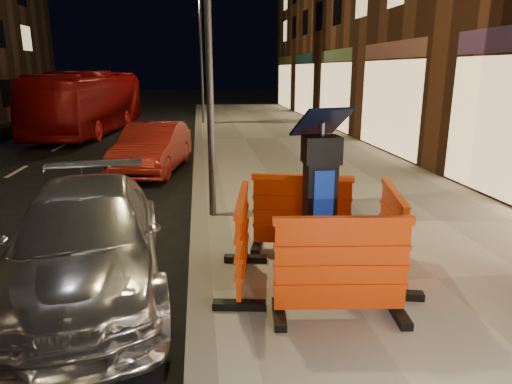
{
  "coord_description": "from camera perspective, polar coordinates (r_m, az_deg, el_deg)",
  "views": [
    {
      "loc": [
        0.06,
        -5.02,
        2.74
      ],
      "look_at": [
        0.8,
        1.0,
        1.1
      ],
      "focal_mm": 32.0,
      "sensor_mm": 36.0,
      "label": 1
    }
  ],
  "objects": [
    {
      "name": "ground_plane",
      "position": [
        5.72,
        -6.94,
        -13.62
      ],
      "size": [
        120.0,
        120.0,
        0.0
      ],
      "primitive_type": "plane",
      "color": "black",
      "rests_on": "ground"
    },
    {
      "name": "sidewalk",
      "position": [
        6.4,
        21.51,
        -10.61
      ],
      "size": [
        6.0,
        60.0,
        0.15
      ],
      "primitive_type": "cube",
      "color": "gray",
      "rests_on": "ground"
    },
    {
      "name": "kerb",
      "position": [
        5.68,
        -6.96,
        -12.96
      ],
      "size": [
        0.3,
        60.0,
        0.15
      ],
      "primitive_type": "cube",
      "color": "slate",
      "rests_on": "ground"
    },
    {
      "name": "parking_kiosk",
      "position": [
        5.62,
        7.94,
        -1.23
      ],
      "size": [
        0.76,
        0.76,
        2.04
      ],
      "primitive_type": "cube",
      "rotation": [
        0.0,
        0.0,
        -0.19
      ],
      "color": "black",
      "rests_on": "sidewalk"
    },
    {
      "name": "barrier_front",
      "position": [
        4.92,
        10.6,
        -9.38
      ],
      "size": [
        1.52,
        0.75,
        1.14
      ],
      "primitive_type": "cube",
      "rotation": [
        0.0,
        0.0,
        -0.1
      ],
      "color": "#E63C08",
      "rests_on": "sidewalk"
    },
    {
      "name": "barrier_back",
      "position": [
        6.63,
        5.71,
        -2.68
      ],
      "size": [
        1.56,
        0.94,
        1.14
      ],
      "primitive_type": "cube",
      "rotation": [
        0.0,
        0.0,
        -0.24
      ],
      "color": "#E63C08",
      "rests_on": "sidewalk"
    },
    {
      "name": "barrier_kerbside",
      "position": [
        5.6,
        -1.72,
        -6.01
      ],
      "size": [
        0.82,
        1.54,
        1.14
      ],
      "primitive_type": "cube",
      "rotation": [
        0.0,
        0.0,
        1.41
      ],
      "color": "#E63C08",
      "rests_on": "sidewalk"
    },
    {
      "name": "barrier_bldgside",
      "position": [
        6.07,
        16.52,
        -4.97
      ],
      "size": [
        0.91,
        1.56,
        1.14
      ],
      "primitive_type": "cube",
      "rotation": [
        0.0,
        0.0,
        1.34
      ],
      "color": "#E63C08",
      "rests_on": "sidewalk"
    },
    {
      "name": "car_silver",
      "position": [
        6.42,
        -19.91,
        -11.1
      ],
      "size": [
        2.43,
        4.7,
        1.3
      ],
      "primitive_type": "imported",
      "rotation": [
        0.0,
        0.0,
        0.14
      ],
      "color": "silver",
      "rests_on": "ground"
    },
    {
      "name": "car_red",
      "position": [
        12.95,
        -12.59,
        2.55
      ],
      "size": [
        2.03,
        4.16,
        1.31
      ],
      "primitive_type": "imported",
      "rotation": [
        0.0,
        0.0,
        -0.17
      ],
      "color": "maroon",
      "rests_on": "ground"
    },
    {
      "name": "bus_doubledecker",
      "position": [
        21.61,
        -19.72,
        6.97
      ],
      "size": [
        3.2,
        9.72,
        2.66
      ],
      "primitive_type": "imported",
      "rotation": [
        0.0,
        0.0,
        -0.1
      ],
      "color": "maroon",
      "rests_on": "ground"
    },
    {
      "name": "street_lamp_mid",
      "position": [
        8.03,
        -5.95,
        17.98
      ],
      "size": [
        0.12,
        0.12,
        6.0
      ],
      "primitive_type": "cylinder",
      "color": "#3F3F44",
      "rests_on": "sidewalk"
    },
    {
      "name": "street_lamp_far",
      "position": [
        23.02,
        -6.83,
        16.05
      ],
      "size": [
        0.12,
        0.12,
        6.0
      ],
      "primitive_type": "cylinder",
      "color": "#3F3F44",
      "rests_on": "sidewalk"
    }
  ]
}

